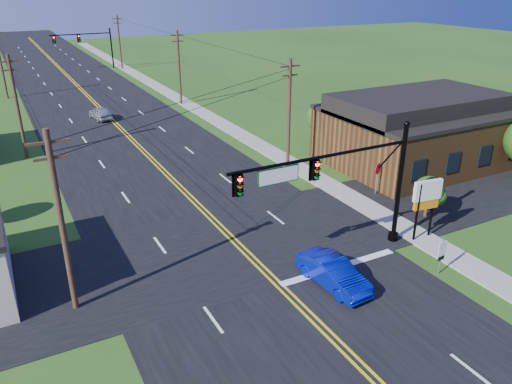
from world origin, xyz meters
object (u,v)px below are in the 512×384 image
signal_mast_main (338,181)px  stop_sign (378,172)px  blue_car (333,273)px  route_sign (442,252)px  signal_mast_far (85,43)px

signal_mast_main → stop_sign: (8.17, 5.96, -2.97)m
blue_car → stop_sign: stop_sign is taller
signal_mast_main → blue_car: bearing=-126.8°
blue_car → route_sign: (5.73, -1.78, 0.60)m
blue_car → signal_mast_main: bearing=48.4°
signal_mast_far → blue_car: bearing=-91.4°
stop_sign → route_sign: bearing=-134.6°
route_sign → stop_sign: size_ratio=0.93×
signal_mast_main → stop_sign: signal_mast_main is taller
signal_mast_far → stop_sign: bearing=-83.0°
blue_car → route_sign: route_sign is taller
signal_mast_main → signal_mast_far: size_ratio=1.03×
route_sign → stop_sign: bearing=64.0°
signal_mast_main → stop_sign: size_ratio=4.57×
signal_mast_far → route_sign: 76.22m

